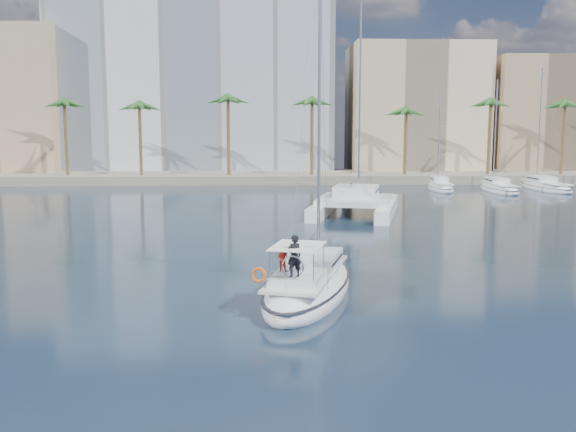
{
  "coord_description": "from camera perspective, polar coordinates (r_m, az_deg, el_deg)",
  "views": [
    {
      "loc": [
        -1.53,
        -29.86,
        7.73
      ],
      "look_at": [
        -0.32,
        1.5,
        3.32
      ],
      "focal_mm": 40.0,
      "sensor_mm": 36.0,
      "label": 1
    }
  ],
  "objects": [
    {
      "name": "building_beige",
      "position": [
        102.62,
        11.18,
        9.11
      ],
      "size": [
        20.0,
        14.0,
        20.0
      ],
      "primitive_type": "cube",
      "color": "beige",
      "rests_on": "ground"
    },
    {
      "name": "palm_centre",
      "position": [
        86.91,
        -1.22,
        9.68
      ],
      "size": [
        3.6,
        3.6,
        12.3
      ],
      "color": "brown",
      "rests_on": "ground"
    },
    {
      "name": "ground",
      "position": [
        30.88,
        0.7,
        -6.5
      ],
      "size": [
        160.0,
        160.0,
        0.0
      ],
      "primitive_type": "plane",
      "color": "black",
      "rests_on": "ground"
    },
    {
      "name": "seagull",
      "position": [
        30.97,
        -0.43,
        -4.89
      ],
      "size": [
        1.14,
        0.49,
        0.21
      ],
      "color": "silver",
      "rests_on": "ground"
    },
    {
      "name": "moored_yacht_c",
      "position": [
        84.61,
        21.9,
        2.18
      ],
      "size": [
        3.98,
        12.33,
        15.54
      ],
      "primitive_type": null,
      "rotation": [
        0.0,
        0.0,
        0.03
      ],
      "color": "white",
      "rests_on": "ground"
    },
    {
      "name": "building_tan_right",
      "position": [
        107.11,
        21.99,
        8.1
      ],
      "size": [
        18.0,
        12.0,
        18.0
      ],
      "primitive_type": "cube",
      "color": "tan",
      "rests_on": "ground"
    },
    {
      "name": "palm_right",
      "position": [
        93.88,
        20.29,
        9.06
      ],
      "size": [
        3.6,
        3.6,
        12.3
      ],
      "color": "brown",
      "rests_on": "ground"
    },
    {
      "name": "palm_left",
      "position": [
        92.76,
        -23.0,
        8.95
      ],
      "size": [
        3.6,
        3.6,
        12.3
      ],
      "color": "brown",
      "rests_on": "ground"
    },
    {
      "name": "main_sloop",
      "position": [
        29.47,
        1.85,
        -6.19
      ],
      "size": [
        6.21,
        11.25,
        15.92
      ],
      "rotation": [
        0.0,
        0.0,
        -0.28
      ],
      "color": "white",
      "rests_on": "ground"
    },
    {
      "name": "catamaran",
      "position": [
        57.06,
        6.03,
        1.36
      ],
      "size": [
        9.89,
        14.71,
        19.44
      ],
      "rotation": [
        0.0,
        0.0,
        -0.25
      ],
      "color": "white",
      "rests_on": "ground"
    },
    {
      "name": "moored_yacht_a",
      "position": [
        80.19,
        13.38,
        2.25
      ],
      "size": [
        3.37,
        9.52,
        11.9
      ],
      "primitive_type": null,
      "rotation": [
        0.0,
        0.0,
        -0.07
      ],
      "color": "white",
      "rests_on": "ground"
    },
    {
      "name": "quay",
      "position": [
        91.15,
        -1.25,
        3.51
      ],
      "size": [
        120.0,
        14.0,
        1.2
      ],
      "primitive_type": "cube",
      "color": "gray",
      "rests_on": "ground"
    },
    {
      "name": "moored_yacht_b",
      "position": [
        80.31,
        18.24,
        2.07
      ],
      "size": [
        3.32,
        10.83,
        13.72
      ],
      "primitive_type": null,
      "rotation": [
        0.0,
        0.0,
        -0.02
      ],
      "color": "white",
      "rests_on": "ground"
    },
    {
      "name": "building_modern",
      "position": [
        103.58,
        -8.17,
        11.39
      ],
      "size": [
        42.0,
        16.0,
        28.0
      ],
      "primitive_type": "cube",
      "color": "silver",
      "rests_on": "ground"
    }
  ]
}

